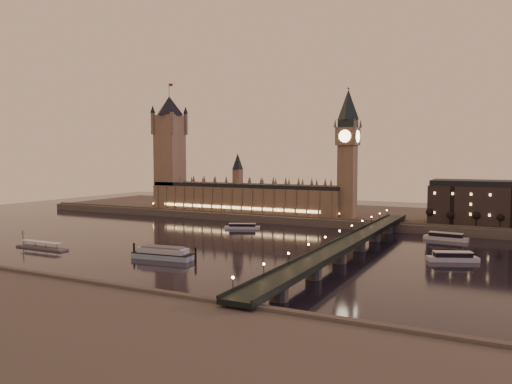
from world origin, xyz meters
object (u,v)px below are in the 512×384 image
cruise_boat_b (446,237)px  pontoon_pier (42,247)px  moored_barge (163,253)px  cruise_boat_a (242,226)px

cruise_boat_b → pontoon_pier: pontoon_pier is taller
pontoon_pier → moored_barge: bearing=6.2°
cruise_boat_a → cruise_boat_b: 145.25m
cruise_boat_a → cruise_boat_b: size_ratio=0.95×
moored_barge → pontoon_pier: 83.80m
cruise_boat_a → moored_barge: bearing=-105.7°
moored_barge → pontoon_pier: bearing=179.9°
cruise_boat_a → moored_barge: size_ratio=0.69×
cruise_boat_a → cruise_boat_b: bearing=-16.9°
cruise_boat_b → pontoon_pier: bearing=-140.5°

